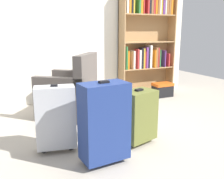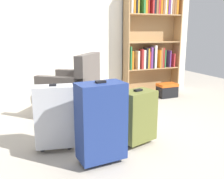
% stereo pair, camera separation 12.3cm
% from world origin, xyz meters
% --- Properties ---
extents(ground_plane, '(7.70, 7.70, 0.00)m').
position_xyz_m(ground_plane, '(0.00, 0.00, 0.00)').
color(ground_plane, '#B2A899').
extents(back_wall, '(4.40, 0.10, 2.60)m').
position_xyz_m(back_wall, '(0.00, 1.81, 1.30)').
color(back_wall, silver).
rests_on(back_wall, ground).
extents(bookshelf, '(1.12, 0.26, 1.98)m').
position_xyz_m(bookshelf, '(1.28, 1.63, 1.11)').
color(bookshelf, '#A87F51').
rests_on(bookshelf, ground).
extents(armchair, '(0.98, 0.98, 0.90)m').
position_xyz_m(armchair, '(-0.44, 0.94, 0.32)').
color(armchair, '#59514C').
rests_on(armchair, ground).
extents(mug, '(0.12, 0.08, 0.10)m').
position_xyz_m(mug, '(0.01, 0.89, 0.05)').
color(mug, '#1959A5').
rests_on(mug, ground).
extents(storage_box, '(0.36, 0.23, 0.26)m').
position_xyz_m(storage_box, '(1.43, 1.27, 0.14)').
color(storage_box, black).
rests_on(storage_box, ground).
extents(suitcase_olive, '(0.42, 0.33, 0.61)m').
position_xyz_m(suitcase_olive, '(-0.03, -0.27, 0.32)').
color(suitcase_olive, brown).
rests_on(suitcase_olive, ground).
extents(suitcase_navy_blue, '(0.44, 0.28, 0.78)m').
position_xyz_m(suitcase_navy_blue, '(-0.54, -0.50, 0.41)').
color(suitcase_navy_blue, navy).
rests_on(suitcase_navy_blue, ground).
extents(suitcase_silver, '(0.42, 0.26, 0.70)m').
position_xyz_m(suitcase_silver, '(-0.88, -0.08, 0.36)').
color(suitcase_silver, '#B7BABF').
rests_on(suitcase_silver, ground).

